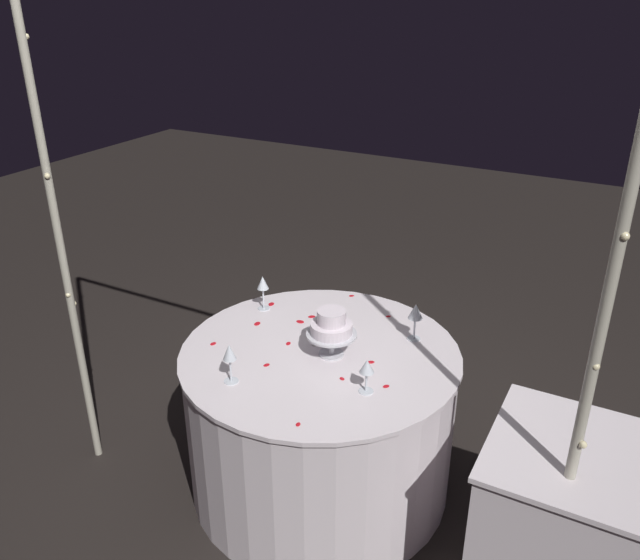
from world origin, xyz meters
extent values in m
plane|color=black|center=(0.00, 0.00, 0.00)|extent=(12.00, 12.00, 0.00)
cylinder|color=#B7B29E|center=(-1.10, 0.37, 1.21)|extent=(0.04, 0.04, 2.42)
cylinder|color=#B7B29E|center=(1.10, 0.37, 1.21)|extent=(0.04, 0.04, 2.42)
sphere|color=#F9EAB2|center=(1.10, 0.35, 2.02)|extent=(0.02, 0.02, 0.02)
sphere|color=#F9EAB2|center=(1.10, 0.36, 0.87)|extent=(0.02, 0.02, 0.02)
sphere|color=#F9EAB2|center=(1.09, 0.38, 1.48)|extent=(0.02, 0.02, 0.02)
sphere|color=#F9EAB2|center=(-1.11, 0.38, 1.61)|extent=(0.02, 0.02, 0.02)
sphere|color=#F9EAB2|center=(1.10, 0.38, 0.92)|extent=(0.02, 0.02, 0.02)
sphere|color=#F9EAB2|center=(-1.12, 0.39, 0.94)|extent=(0.02, 0.02, 0.02)
sphere|color=#F9EAB2|center=(-1.11, 0.38, 1.21)|extent=(0.02, 0.02, 0.02)
sphere|color=#F9EAB2|center=(1.12, 0.36, 2.01)|extent=(0.02, 0.02, 0.02)
cylinder|color=white|center=(0.00, 0.00, 0.36)|extent=(1.22, 1.22, 0.71)
cylinder|color=white|center=(0.00, 0.00, 0.72)|extent=(1.24, 1.24, 0.02)
cube|color=white|center=(-1.12, 0.23, 0.38)|extent=(0.57, 0.57, 0.77)
cube|color=white|center=(-1.12, 0.23, 0.78)|extent=(0.59, 0.59, 0.02)
cylinder|color=silver|center=(-0.06, 0.00, 0.74)|extent=(0.11, 0.11, 0.01)
cylinder|color=silver|center=(-0.06, 0.00, 0.79)|extent=(0.02, 0.02, 0.09)
cylinder|color=silver|center=(-0.06, 0.00, 0.84)|extent=(0.22, 0.22, 0.01)
cylinder|color=white|center=(-0.06, 0.00, 0.87)|extent=(0.18, 0.18, 0.05)
cylinder|color=white|center=(-0.06, 0.00, 0.92)|extent=(0.12, 0.12, 0.06)
cylinder|color=silver|center=(0.21, 0.38, 0.74)|extent=(0.06, 0.06, 0.00)
cylinder|color=silver|center=(0.21, 0.38, 0.79)|extent=(0.01, 0.01, 0.10)
cone|color=silver|center=(0.21, 0.38, 0.88)|extent=(0.05, 0.05, 0.07)
cylinder|color=silver|center=(0.44, -0.22, 0.74)|extent=(0.06, 0.06, 0.00)
cylinder|color=silver|center=(0.44, -0.22, 0.79)|extent=(0.01, 0.01, 0.11)
cone|color=silver|center=(0.44, -0.22, 0.88)|extent=(0.06, 0.06, 0.07)
cylinder|color=silver|center=(-0.31, 0.18, 0.74)|extent=(0.06, 0.06, 0.00)
cylinder|color=silver|center=(-0.31, 0.18, 0.78)|extent=(0.01, 0.01, 0.09)
cone|color=silver|center=(-0.31, 0.18, 0.85)|extent=(0.06, 0.06, 0.06)
cylinder|color=silver|center=(-0.33, -0.30, 0.74)|extent=(0.06, 0.06, 0.00)
cylinder|color=silver|center=(-0.33, -0.30, 0.79)|extent=(0.01, 0.01, 0.10)
cone|color=silver|center=(-0.33, -0.30, 0.88)|extent=(0.07, 0.07, 0.07)
cube|color=silver|center=(0.08, -0.21, 0.74)|extent=(0.07, 0.22, 0.01)
cube|color=white|center=(0.05, -0.07, 0.74)|extent=(0.04, 0.09, 0.01)
ellipsoid|color=red|center=(0.43, -0.28, 0.74)|extent=(0.03, 0.04, 0.00)
ellipsoid|color=red|center=(-0.14, -0.44, 0.74)|extent=(0.03, 0.03, 0.00)
ellipsoid|color=red|center=(-0.17, 0.49, 0.74)|extent=(0.02, 0.03, 0.00)
ellipsoid|color=red|center=(0.38, -0.08, 0.74)|extent=(0.03, 0.04, 0.00)
ellipsoid|color=red|center=(0.16, 0.01, 0.74)|extent=(0.03, 0.03, 0.00)
ellipsoid|color=red|center=(-0.24, -0.02, 0.74)|extent=(0.04, 0.04, 0.00)
ellipsoid|color=red|center=(0.15, 0.21, 0.74)|extent=(0.03, 0.03, 0.00)
ellipsoid|color=red|center=(0.11, -0.56, 0.74)|extent=(0.03, 0.03, 0.00)
ellipsoid|color=red|center=(-0.36, 0.11, 0.74)|extent=(0.03, 0.04, 0.00)
ellipsoid|color=red|center=(0.21, -0.19, 0.74)|extent=(0.04, 0.03, 0.00)
ellipsoid|color=red|center=(-0.18, 0.15, 0.74)|extent=(0.03, 0.03, 0.00)
ellipsoid|color=red|center=(0.45, 0.17, 0.74)|extent=(0.03, 0.03, 0.00)
ellipsoid|color=red|center=(0.19, -0.26, 0.74)|extent=(0.04, 0.04, 0.00)
camera|label=1|loc=(-1.15, 2.14, 2.22)|focal=36.09mm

